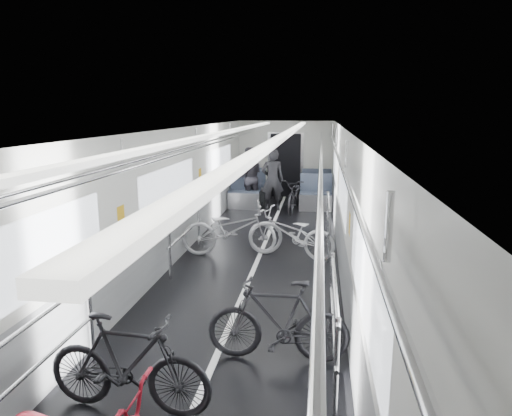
{
  "coord_description": "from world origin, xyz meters",
  "views": [
    {
      "loc": [
        1.09,
        -7.5,
        2.7
      ],
      "look_at": [
        0.0,
        0.24,
        1.03
      ],
      "focal_mm": 32.0,
      "sensor_mm": 36.0,
      "label": 1
    }
  ],
  "objects_px": {
    "bike_left_far": "(233,229)",
    "person_standing": "(272,180)",
    "bike_right_mid": "(290,233)",
    "bike_right_near": "(278,321)",
    "bike_aisle": "(295,195)",
    "bike_left_mid": "(128,364)",
    "person_seated": "(249,177)"
  },
  "relations": [
    {
      "from": "bike_left_far",
      "to": "bike_right_near",
      "type": "bearing_deg",
      "value": -173.51
    },
    {
      "from": "bike_left_mid",
      "to": "bike_aisle",
      "type": "distance_m",
      "value": 8.85
    },
    {
      "from": "bike_left_mid",
      "to": "person_seated",
      "type": "relative_size",
      "value": 0.92
    },
    {
      "from": "bike_right_near",
      "to": "bike_right_mid",
      "type": "distance_m",
      "value": 3.67
    },
    {
      "from": "bike_left_far",
      "to": "person_standing",
      "type": "relative_size",
      "value": 1.12
    },
    {
      "from": "bike_right_near",
      "to": "person_standing",
      "type": "xyz_separation_m",
      "value": [
        -0.88,
        7.72,
        0.39
      ]
    },
    {
      "from": "bike_left_mid",
      "to": "person_seated",
      "type": "distance_m",
      "value": 9.22
    },
    {
      "from": "bike_right_mid",
      "to": "person_standing",
      "type": "height_order",
      "value": "person_standing"
    },
    {
      "from": "bike_left_far",
      "to": "bike_right_near",
      "type": "xyz_separation_m",
      "value": [
        1.21,
        -3.67,
        -0.03
      ]
    },
    {
      "from": "bike_right_mid",
      "to": "person_seated",
      "type": "xyz_separation_m",
      "value": [
        -1.47,
        4.47,
        0.39
      ]
    },
    {
      "from": "person_seated",
      "to": "bike_aisle",
      "type": "bearing_deg",
      "value": 148.56
    },
    {
      "from": "person_standing",
      "to": "bike_left_mid",
      "type": "bearing_deg",
      "value": 77.13
    },
    {
      "from": "bike_left_far",
      "to": "bike_right_mid",
      "type": "height_order",
      "value": "bike_left_far"
    },
    {
      "from": "bike_right_near",
      "to": "bike_aisle",
      "type": "height_order",
      "value": "bike_right_near"
    },
    {
      "from": "bike_left_far",
      "to": "bike_left_mid",
      "type": "bearing_deg",
      "value": 167.71
    },
    {
      "from": "bike_aisle",
      "to": "bike_right_near",
      "type": "bearing_deg",
      "value": -81.02
    },
    {
      "from": "person_standing",
      "to": "person_seated",
      "type": "relative_size",
      "value": 1.0
    },
    {
      "from": "bike_left_far",
      "to": "person_standing",
      "type": "bearing_deg",
      "value": -16.46
    },
    {
      "from": "bike_left_far",
      "to": "person_seated",
      "type": "height_order",
      "value": "person_seated"
    },
    {
      "from": "bike_aisle",
      "to": "person_seated",
      "type": "bearing_deg",
      "value": 169.91
    },
    {
      "from": "bike_left_far",
      "to": "bike_right_mid",
      "type": "bearing_deg",
      "value": -101.59
    },
    {
      "from": "bike_right_near",
      "to": "person_standing",
      "type": "height_order",
      "value": "person_standing"
    },
    {
      "from": "bike_left_mid",
      "to": "bike_left_far",
      "type": "relative_size",
      "value": 0.82
    },
    {
      "from": "person_standing",
      "to": "bike_left_far",
      "type": "bearing_deg",
      "value": 74.88
    },
    {
      "from": "bike_left_mid",
      "to": "person_seated",
      "type": "height_order",
      "value": "person_seated"
    },
    {
      "from": "bike_left_far",
      "to": "person_seated",
      "type": "xyz_separation_m",
      "value": [
        -0.38,
        4.48,
        0.35
      ]
    },
    {
      "from": "person_seated",
      "to": "person_standing",
      "type": "bearing_deg",
      "value": 135.42
    },
    {
      "from": "bike_left_mid",
      "to": "bike_right_near",
      "type": "distance_m",
      "value": 1.64
    },
    {
      "from": "bike_left_far",
      "to": "person_standing",
      "type": "xyz_separation_m",
      "value": [
        0.33,
        4.06,
        0.35
      ]
    },
    {
      "from": "bike_aisle",
      "to": "person_seated",
      "type": "xyz_separation_m",
      "value": [
        -1.35,
        0.42,
        0.4
      ]
    },
    {
      "from": "bike_left_far",
      "to": "bike_right_mid",
      "type": "distance_m",
      "value": 1.09
    },
    {
      "from": "bike_right_near",
      "to": "bike_right_mid",
      "type": "xyz_separation_m",
      "value": [
        -0.12,
        3.67,
        -0.01
      ]
    }
  ]
}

